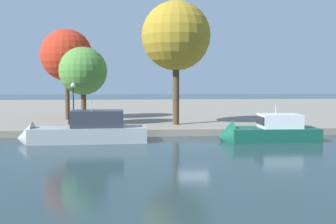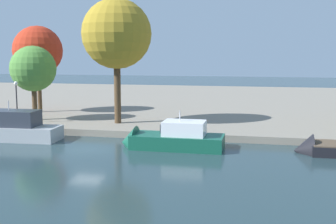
# 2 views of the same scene
# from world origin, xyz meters

# --- Properties ---
(ground_plane) EXTENTS (220.00, 220.00, 0.00)m
(ground_plane) POSITION_xyz_m (0.00, 0.00, 0.00)
(ground_plane) COLOR #23383D
(dock_promenade) EXTENTS (120.00, 55.00, 0.61)m
(dock_promenade) POSITION_xyz_m (0.00, 32.58, 0.31)
(dock_promenade) COLOR gray
(dock_promenade) RESTS_ON ground_plane
(motor_yacht_1) EXTENTS (10.51, 3.16, 4.38)m
(motor_yacht_1) POSITION_xyz_m (-8.90, 2.18, 0.75)
(motor_yacht_1) COLOR #9EA3A8
(motor_yacht_1) RESTS_ON ground_plane
(motor_yacht_2) EXTENTS (8.33, 2.93, 4.12)m
(motor_yacht_2) POSITION_xyz_m (6.36, 1.87, 0.57)
(motor_yacht_2) COLOR #14513D
(motor_yacht_2) RESTS_ON ground_plane
(mooring_bollard_1) EXTENTS (0.32, 0.32, 0.84)m
(mooring_bollard_1) POSITION_xyz_m (6.76, 5.52, 1.06)
(mooring_bollard_1) COLOR #2D2D33
(mooring_bollard_1) RESTS_ON dock_promenade
(lamp_post) EXTENTS (0.42, 0.42, 4.20)m
(lamp_post) POSITION_xyz_m (-10.38, 7.11, 3.28)
(lamp_post) COLOR black
(lamp_post) RESTS_ON dock_promenade
(tree_0) EXTENTS (6.87, 6.87, 12.28)m
(tree_0) POSITION_xyz_m (-0.66, 9.32, 9.38)
(tree_0) COLOR #4C3823
(tree_0) RESTS_ON dock_promenade
(tree_1) EXTENTS (4.74, 4.74, 7.74)m
(tree_1) POSITION_xyz_m (-9.77, 9.34, 6.02)
(tree_1) COLOR #4C3823
(tree_1) RESTS_ON dock_promenade
(tree_2) EXTENTS (5.78, 5.78, 10.16)m
(tree_2) POSITION_xyz_m (-12.51, 15.04, 7.90)
(tree_2) COLOR #4C3823
(tree_2) RESTS_ON dock_promenade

